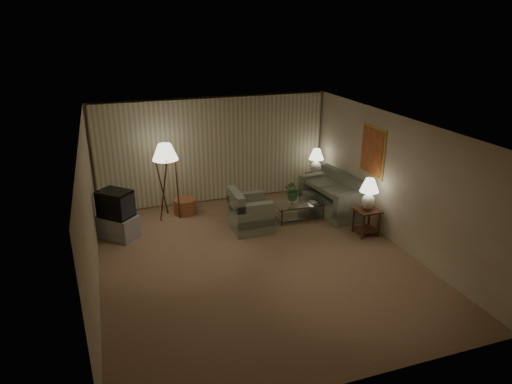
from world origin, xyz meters
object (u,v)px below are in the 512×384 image
(coffee_table, at_px, (299,208))
(ottoman, at_px, (185,206))
(armchair, at_px, (250,214))
(table_lamp_near, at_px, (369,191))
(floor_lamp, at_px, (167,180))
(table_lamp_far, at_px, (316,159))
(sofa, at_px, (332,198))
(tv_cabinet, at_px, (118,227))
(crt_tv, at_px, (115,204))
(side_table_near, at_px, (367,217))
(vase, at_px, (293,200))
(side_table_far, at_px, (315,181))

(coffee_table, distance_m, ottoman, 2.78)
(armchair, relative_size, ottoman, 1.62)
(armchair, xyz_separation_m, ottoman, (-1.24, 1.38, -0.19))
(table_lamp_near, height_order, floor_lamp, floor_lamp)
(table_lamp_near, bearing_deg, coffee_table, 130.58)
(table_lamp_far, height_order, ottoman, table_lamp_far)
(sofa, distance_m, tv_cabinet, 5.06)
(crt_tv, relative_size, ottoman, 1.49)
(table_lamp_far, bearing_deg, floor_lamp, -176.09)
(crt_tv, bearing_deg, armchair, 33.28)
(tv_cabinet, bearing_deg, sofa, 40.88)
(crt_tv, bearing_deg, sofa, 40.88)
(tv_cabinet, xyz_separation_m, crt_tv, (0.00, 0.00, 0.54))
(side_table_near, xyz_separation_m, table_lamp_far, (-0.00, 2.59, 0.60))
(sofa, height_order, crt_tv, crt_tv)
(table_lamp_far, height_order, vase, table_lamp_far)
(armchair, xyz_separation_m, table_lamp_near, (2.34, -1.07, 0.64))
(sofa, height_order, ottoman, sofa)
(armchair, bearing_deg, sofa, -82.37)
(side_table_near, bearing_deg, ottoman, 145.58)
(crt_tv, bearing_deg, tv_cabinet, -46.23)
(side_table_far, bearing_deg, floor_lamp, -176.09)
(armchair, relative_size, crt_tv, 1.09)
(armchair, relative_size, table_lamp_near, 1.28)
(armchair, relative_size, coffee_table, 0.75)
(armchair, xyz_separation_m, table_lamp_far, (2.34, 1.51, 0.63))
(table_lamp_near, distance_m, table_lamp_far, 2.59)
(side_table_far, bearing_deg, crt_tv, -169.29)
(ottoman, bearing_deg, table_lamp_far, 2.18)
(crt_tv, bearing_deg, coffee_table, 38.86)
(table_lamp_near, xyz_separation_m, ottoman, (-3.58, 2.45, -0.83))
(tv_cabinet, relative_size, crt_tv, 1.14)
(table_lamp_far, relative_size, coffee_table, 0.57)
(table_lamp_near, height_order, tv_cabinet, table_lamp_near)
(armchair, distance_m, tv_cabinet, 2.91)
(side_table_far, relative_size, crt_tv, 0.72)
(sofa, relative_size, ottoman, 3.46)
(sofa, distance_m, side_table_far, 1.25)
(table_lamp_far, bearing_deg, tv_cabinet, -169.29)
(coffee_table, bearing_deg, crt_tv, 175.09)
(armchair, distance_m, floor_lamp, 2.14)
(armchair, relative_size, floor_lamp, 0.50)
(tv_cabinet, height_order, ottoman, tv_cabinet)
(sofa, distance_m, coffee_table, 0.93)
(floor_lamp, bearing_deg, sofa, -14.13)
(table_lamp_near, height_order, table_lamp_far, table_lamp_near)
(table_lamp_near, xyz_separation_m, coffee_table, (-1.07, 1.25, -0.74))
(coffee_table, distance_m, tv_cabinet, 4.14)
(tv_cabinet, bearing_deg, armchair, 33.28)
(table_lamp_near, relative_size, floor_lamp, 0.39)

